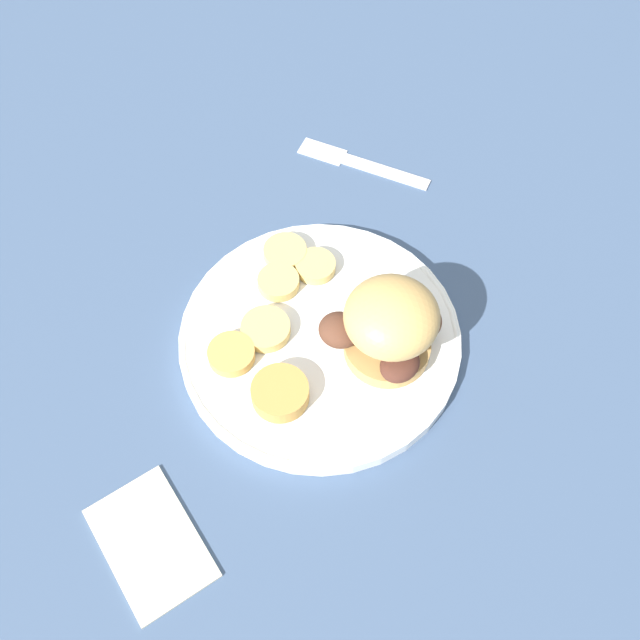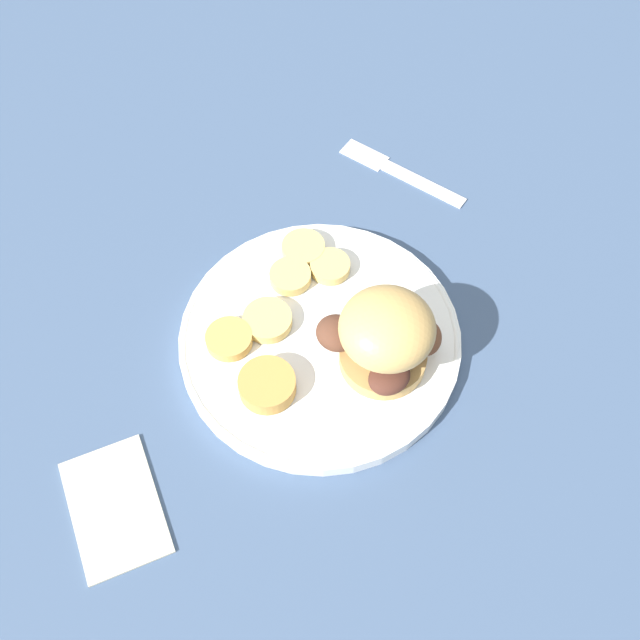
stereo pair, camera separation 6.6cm
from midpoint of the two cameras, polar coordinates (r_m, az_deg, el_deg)
ground_plane at (r=0.70m, az=2.71°, el=-2.01°), size 4.00×4.00×0.00m
dinner_plate at (r=0.69m, az=2.74°, el=-1.63°), size 0.26×0.26×0.02m
sandwich at (r=0.64m, az=7.91°, el=-1.49°), size 0.10×0.10×0.08m
potato_round_0 at (r=0.68m, az=-4.19°, el=-1.68°), size 0.04×0.04×0.01m
potato_round_1 at (r=0.73m, az=1.31°, el=5.29°), size 0.04×0.04×0.01m
potato_round_2 at (r=0.72m, az=3.40°, el=3.89°), size 0.04×0.04×0.01m
potato_round_3 at (r=0.68m, az=-1.28°, el=-0.24°), size 0.05×0.05×0.01m
potato_round_4 at (r=0.65m, az=-1.14°, el=-5.22°), size 0.05×0.05×0.02m
potato_round_5 at (r=0.71m, az=0.37°, el=3.14°), size 0.04×0.04×0.01m
fork at (r=0.83m, az=8.46°, el=10.92°), size 0.04×0.15×0.00m
napkin at (r=0.65m, az=-12.51°, el=-13.97°), size 0.11×0.13×0.01m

